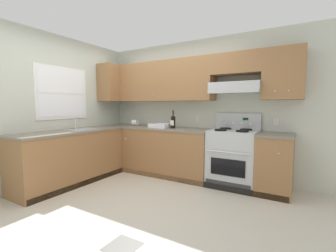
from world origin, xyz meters
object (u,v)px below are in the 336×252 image
at_px(stove, 233,157).
at_px(wine_bottle, 173,121).
at_px(paper_towel_roll, 135,123).
at_px(bowl, 160,126).

bearing_deg(stove, wine_bottle, -178.10).
distance_m(wine_bottle, paper_towel_roll, 0.99).
bearing_deg(paper_towel_roll, stove, -2.15).
relative_size(stove, wine_bottle, 3.59).
xyz_separation_m(stove, paper_towel_roll, (-2.09, 0.08, 0.49)).
height_order(wine_bottle, paper_towel_roll, wine_bottle).
distance_m(wine_bottle, bowl, 0.29).
relative_size(stove, paper_towel_roll, 9.72).
relative_size(bowl, paper_towel_roll, 3.02).
distance_m(stove, bowl, 1.45).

